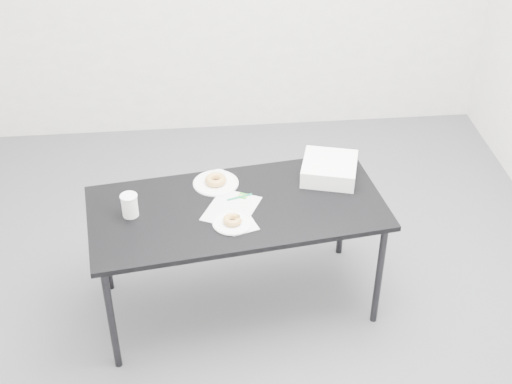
{
  "coord_description": "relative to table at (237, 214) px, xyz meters",
  "views": [
    {
      "loc": [
        -0.2,
        -2.9,
        2.86
      ],
      "look_at": [
        0.08,
        0.02,
        0.76
      ],
      "focal_mm": 50.0,
      "sensor_mm": 36.0,
      "label": 1
    }
  ],
  "objects": [
    {
      "name": "cup_lid",
      "position": [
        -0.08,
        0.3,
        0.06
      ],
      "size": [
        0.08,
        0.08,
        0.01
      ],
      "primitive_type": "cylinder",
      "color": "silver",
      "rests_on": "table"
    },
    {
      "name": "floor",
      "position": [
        0.02,
        -0.01,
        -0.64
      ],
      "size": [
        4.0,
        4.0,
        0.0
      ],
      "primitive_type": "plane",
      "color": "#4D4D52",
      "rests_on": "ground"
    },
    {
      "name": "logo_patch",
      "position": [
        0.04,
        0.08,
        0.06
      ],
      "size": [
        0.06,
        0.06,
        0.0
      ],
      "primitive_type": "cube",
      "rotation": [
        0.0,
        0.0,
        -0.46
      ],
      "color": "green",
      "rests_on": "scorecard"
    },
    {
      "name": "table",
      "position": [
        0.0,
        0.0,
        0.0
      ],
      "size": [
        1.59,
        0.9,
        0.69
      ],
      "rotation": [
        0.0,
        0.0,
        0.13
      ],
      "color": "black",
      "rests_on": "floor"
    },
    {
      "name": "bakery_box",
      "position": [
        0.52,
        0.22,
        0.1
      ],
      "size": [
        0.35,
        0.35,
        0.09
      ],
      "primitive_type": "cube",
      "rotation": [
        0.0,
        0.0,
        -0.27
      ],
      "color": "white",
      "rests_on": "table"
    },
    {
      "name": "napkin",
      "position": [
        0.01,
        -0.16,
        0.05
      ],
      "size": [
        0.18,
        0.18,
        0.0
      ],
      "primitive_type": "cube",
      "rotation": [
        0.0,
        0.0,
        0.3
      ],
      "color": "silver",
      "rests_on": "table"
    },
    {
      "name": "coffee_cup",
      "position": [
        -0.54,
        -0.02,
        0.11
      ],
      "size": [
        0.08,
        0.08,
        0.12
      ],
      "primitive_type": "cylinder",
      "color": "white",
      "rests_on": "table"
    },
    {
      "name": "pen",
      "position": [
        0.02,
        0.07,
        0.06
      ],
      "size": [
        0.13,
        0.05,
        0.01
      ],
      "primitive_type": "cylinder",
      "rotation": [
        0.0,
        1.57,
        0.29
      ],
      "color": "#0B7F53",
      "rests_on": "scorecard"
    },
    {
      "name": "plate_far",
      "position": [
        -0.1,
        0.21,
        0.06
      ],
      "size": [
        0.24,
        0.24,
        0.01
      ],
      "primitive_type": "cylinder",
      "color": "white",
      "rests_on": "table"
    },
    {
      "name": "plate_near",
      "position": [
        -0.03,
        -0.14,
        0.06
      ],
      "size": [
        0.2,
        0.2,
        0.01
      ],
      "primitive_type": "cylinder",
      "color": "white",
      "rests_on": "napkin"
    },
    {
      "name": "scorecard",
      "position": [
        -0.03,
        -0.02,
        0.05
      ],
      "size": [
        0.33,
        0.36,
        0.0
      ],
      "primitive_type": "cube",
      "rotation": [
        0.0,
        0.0,
        -0.46
      ],
      "color": "silver",
      "rests_on": "table"
    },
    {
      "name": "donut_far",
      "position": [
        -0.1,
        0.21,
        0.08
      ],
      "size": [
        0.12,
        0.12,
        0.04
      ],
      "primitive_type": "torus",
      "rotation": [
        0.0,
        0.0,
        -0.05
      ],
      "color": "#BE813C",
      "rests_on": "plate_far"
    },
    {
      "name": "donut_near",
      "position": [
        -0.03,
        -0.14,
        0.08
      ],
      "size": [
        0.11,
        0.11,
        0.03
      ],
      "primitive_type": "torus",
      "rotation": [
        0.0,
        0.0,
        0.17
      ],
      "color": "#BE813C",
      "rests_on": "plate_near"
    }
  ]
}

